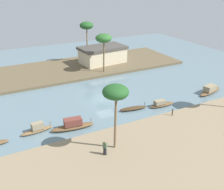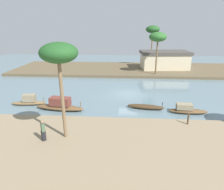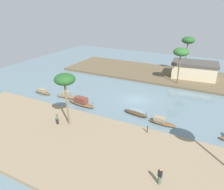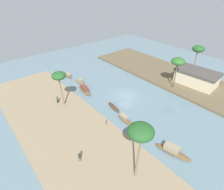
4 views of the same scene
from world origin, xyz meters
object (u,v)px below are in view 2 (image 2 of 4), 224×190
palm_tree_right_short (158,37)px  mooring_post (188,119)px  sampan_with_red_awning (60,105)px  sampan_near_left_bank (187,110)px  sampan_open_hull (145,107)px  palm_tree_right_tall (153,30)px  palm_tree_left_near (59,55)px  sampan_with_tall_canopy (29,101)px  person_by_mooring (43,132)px  riverside_building (164,60)px

palm_tree_right_short → mooring_post: bearing=-89.2°
sampan_with_red_awning → palm_tree_right_short: bearing=60.2°
mooring_post → sampan_near_left_bank: bearing=75.5°
sampan_open_hull → palm_tree_right_tall: bearing=91.5°
palm_tree_left_near → sampan_near_left_bank: bearing=30.7°
mooring_post → palm_tree_right_short: (-0.28, 19.71, 5.76)m
sampan_open_hull → palm_tree_left_near: palm_tree_left_near is taller
palm_tree_right_short → sampan_with_tall_canopy: bearing=-137.0°
person_by_mooring → palm_tree_left_near: size_ratio=0.22×
sampan_with_tall_canopy → sampan_near_left_bank: size_ratio=1.01×
sampan_with_red_awning → sampan_open_hull: 9.17m
person_by_mooring → palm_tree_left_near: (1.46, 0.54, 5.58)m
palm_tree_right_tall → sampan_with_red_awning: bearing=-116.6°
sampan_with_tall_canopy → person_by_mooring: person_by_mooring is taller
sampan_near_left_bank → palm_tree_left_near: 14.12m
person_by_mooring → palm_tree_left_near: 5.79m
sampan_with_tall_canopy → sampan_open_hull: bearing=-7.9°
sampan_near_left_bank → sampan_with_red_awning: bearing=-177.1°
sampan_open_hull → riverside_building: size_ratio=0.42×
riverside_building → sampan_with_red_awning: bearing=-129.0°
mooring_post → palm_tree_left_near: palm_tree_left_near is taller
sampan_open_hull → person_by_mooring: 11.37m
person_by_mooring → mooring_post: person_by_mooring is taller
sampan_open_hull → palm_tree_right_tall: palm_tree_right_tall is taller
sampan_with_tall_canopy → palm_tree_right_short: palm_tree_right_short is taller
sampan_with_tall_canopy → person_by_mooring: bearing=-65.3°
sampan_near_left_bank → riverside_building: bearing=89.6°
mooring_post → palm_tree_right_tall: (-0.30, 27.56, 6.77)m
sampan_with_tall_canopy → mooring_post: (16.36, -4.71, 0.50)m
sampan_near_left_bank → mooring_post: bearing=-101.8°
palm_tree_right_tall → riverside_building: size_ratio=0.84×
palm_tree_left_near → palm_tree_right_short: bearing=66.9°
palm_tree_right_tall → palm_tree_right_short: size_ratio=1.14×
palm_tree_left_near → palm_tree_right_tall: bearing=72.5°
sampan_with_red_awning → sampan_near_left_bank: (13.27, 0.06, -0.14)m
palm_tree_left_near → palm_tree_right_short: palm_tree_right_short is taller
palm_tree_right_tall → person_by_mooring: bearing=-109.7°
sampan_near_left_bank → palm_tree_right_short: palm_tree_right_short is taller
sampan_near_left_bank → palm_tree_right_short: 17.44m
person_by_mooring → palm_tree_left_near: palm_tree_left_near is taller
sampan_with_tall_canopy → sampan_open_hull: 13.12m
sampan_with_red_awning → sampan_with_tall_canopy: size_ratio=1.36×
sampan_with_tall_canopy → riverside_building: riverside_building is taller
palm_tree_right_short → riverside_building: 7.46m
sampan_open_hull → palm_tree_right_short: bearing=87.8°
sampan_with_tall_canopy → palm_tree_right_tall: 28.86m
palm_tree_right_short → riverside_building: bearing=66.8°
person_by_mooring → sampan_open_hull: bearing=-81.5°
mooring_post → sampan_with_tall_canopy: bearing=163.9°
palm_tree_left_near → riverside_building: (12.00, 28.10, -4.55)m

